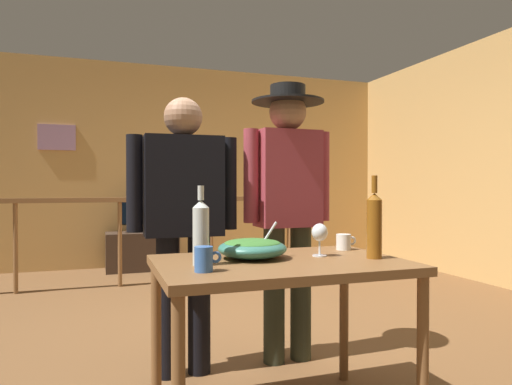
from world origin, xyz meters
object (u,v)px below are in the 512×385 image
object	(u,v)px
wine_bottle_amber	(374,224)
mug_white	(344,242)
salad_bowl	(252,247)
stair_railing	(177,222)
flat_screen_tv	(142,213)
wine_glass	(320,234)
mug_blue	(204,259)
wine_bottle_clear	(201,231)
person_standing_right	(288,196)
serving_table	(280,279)
person_standing_left	(183,211)
framed_picture	(57,137)
tv_console	(142,251)

from	to	relation	value
wine_bottle_amber	mug_white	distance (m)	0.32
salad_bowl	wine_bottle_amber	world-z (taller)	wine_bottle_amber
stair_railing	wine_bottle_amber	bearing A→B (deg)	-83.03
flat_screen_tv	salad_bowl	distance (m)	3.98
wine_glass	mug_blue	world-z (taller)	wine_glass
wine_bottle_clear	person_standing_right	bearing A→B (deg)	44.91
serving_table	wine_bottle_clear	world-z (taller)	wine_bottle_clear
salad_bowl	mug_blue	distance (m)	0.38
serving_table	wine_glass	bearing A→B (deg)	13.64
serving_table	mug_white	xyz separation A→B (m)	(0.45, 0.21, 0.13)
serving_table	person_standing_right	distance (m)	0.83
person_standing_left	mug_blue	bearing A→B (deg)	87.00
salad_bowl	mug_white	xyz separation A→B (m)	(0.55, 0.12, -0.01)
framed_picture	person_standing_left	world-z (taller)	framed_picture
salad_bowl	framed_picture	bearing A→B (deg)	105.36
mug_white	person_standing_right	distance (m)	0.54
framed_picture	mug_blue	distance (m)	4.73
tv_console	wine_glass	world-z (taller)	wine_glass
stair_railing	mug_white	size ratio (longest dim) A/B	36.16
mug_white	mug_blue	world-z (taller)	mug_blue
tv_console	wine_glass	bearing A→B (deg)	-83.22
flat_screen_tv	wine_bottle_clear	world-z (taller)	wine_bottle_clear
tv_console	person_standing_left	distance (m)	3.50
stair_railing	tv_console	xyz separation A→B (m)	(-0.29, 0.92, -0.43)
framed_picture	mug_white	bearing A→B (deg)	-67.53
salad_bowl	person_standing_right	distance (m)	0.76
mug_blue	person_standing_right	distance (m)	1.12
stair_railing	wine_bottle_clear	bearing A→B (deg)	-97.23
salad_bowl	person_standing_right	xyz separation A→B (m)	(0.42, 0.58, 0.22)
wine_glass	mug_white	size ratio (longest dim) A/B	1.39
framed_picture	mug_blue	world-z (taller)	framed_picture
flat_screen_tv	salad_bowl	bearing A→B (deg)	-87.77
mug_white	person_standing_right	world-z (taller)	person_standing_right
wine_glass	wine_bottle_clear	bearing A→B (deg)	-174.21
serving_table	wine_glass	distance (m)	0.30
tv_console	serving_table	world-z (taller)	serving_table
tv_console	person_standing_right	size ratio (longest dim) A/B	0.53
stair_railing	framed_picture	bearing A→B (deg)	137.48
stair_railing	wine_glass	size ratio (longest dim) A/B	25.98
tv_console	stair_railing	bearing A→B (deg)	-72.25
wine_bottle_amber	serving_table	bearing A→B (deg)	169.02
serving_table	wine_glass	xyz separation A→B (m)	(0.23, 0.05, 0.19)
framed_picture	person_standing_left	xyz separation A→B (m)	(0.96, -3.71, -0.75)
flat_screen_tv	mug_blue	xyz separation A→B (m)	(-0.13, -4.23, 0.07)
wine_bottle_clear	mug_white	distance (m)	0.85
serving_table	person_standing_left	world-z (taller)	person_standing_left
serving_table	wine_bottle_amber	bearing A→B (deg)	-10.98
flat_screen_tv	wine_glass	distance (m)	4.05
mug_white	mug_blue	size ratio (longest dim) A/B	1.04
framed_picture	wine_glass	bearing A→B (deg)	-70.85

